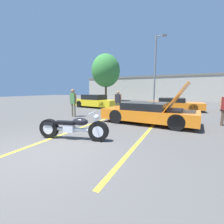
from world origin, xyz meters
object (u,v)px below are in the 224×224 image
(parked_car_mid_row, at_px, (173,104))
(motorcycle, at_px, (73,128))
(light_pole, at_px, (156,67))
(spectator_midground, at_px, (73,100))
(parked_car_left_row, at_px, (95,101))
(spectator_by_show_car, at_px, (118,100))
(show_car_hood_open, at_px, (149,113))
(tree_background, at_px, (106,71))

(parked_car_mid_row, bearing_deg, motorcycle, -108.14)
(light_pole, xyz_separation_m, spectator_midground, (-3.28, -10.49, -3.21))
(parked_car_left_row, distance_m, spectator_by_show_car, 4.54)
(motorcycle, distance_m, parked_car_mid_row, 10.05)
(light_pole, distance_m, show_car_hood_open, 11.11)
(spectator_by_show_car, bearing_deg, parked_car_left_row, 142.68)
(tree_background, bearing_deg, spectator_midground, -70.58)
(show_car_hood_open, height_order, spectator_midground, show_car_hood_open)
(parked_car_left_row, relative_size, parked_car_mid_row, 1.05)
(parked_car_mid_row, bearing_deg, spectator_by_show_car, -136.07)
(light_pole, height_order, spectator_by_show_car, light_pole)
(light_pole, height_order, parked_car_left_row, light_pole)
(spectator_by_show_car, bearing_deg, show_car_hood_open, -39.67)
(motorcycle, relative_size, spectator_midground, 1.40)
(light_pole, relative_size, spectator_by_show_car, 4.77)
(light_pole, relative_size, tree_background, 1.07)
(tree_background, height_order, parked_car_mid_row, tree_background)
(light_pole, height_order, spectator_midground, light_pole)
(parked_car_mid_row, xyz_separation_m, spectator_by_show_car, (-3.52, -3.74, 0.44))
(tree_background, relative_size, parked_car_mid_row, 1.61)
(motorcycle, xyz_separation_m, spectator_midground, (-2.95, 3.59, 0.64))
(tree_background, xyz_separation_m, show_car_hood_open, (9.59, -13.52, -4.15))
(light_pole, bearing_deg, parked_car_left_row, -131.69)
(light_pole, xyz_separation_m, tree_background, (-8.09, 3.16, 0.44))
(light_pole, bearing_deg, spectator_midground, -107.35)
(light_pole, distance_m, spectator_midground, 11.45)
(show_car_hood_open, bearing_deg, motorcycle, -111.68)
(parked_car_mid_row, bearing_deg, spectator_midground, -135.38)
(light_pole, xyz_separation_m, motorcycle, (-0.33, -14.08, -3.85))
(parked_car_left_row, xyz_separation_m, parked_car_mid_row, (7.12, 1.00, -0.07))
(motorcycle, xyz_separation_m, parked_car_left_row, (-4.47, 8.70, 0.19))
(tree_background, bearing_deg, spectator_by_show_car, -58.58)
(parked_car_mid_row, xyz_separation_m, spectator_midground, (-5.60, -6.11, 0.53))
(show_car_hood_open, height_order, parked_car_left_row, show_car_hood_open)
(motorcycle, distance_m, spectator_midground, 4.69)
(light_pole, distance_m, tree_background, 8.70)
(motorcycle, distance_m, parked_car_left_row, 9.78)
(show_car_hood_open, bearing_deg, light_pole, 102.68)
(motorcycle, relative_size, show_car_hood_open, 0.52)
(tree_background, bearing_deg, parked_car_left_row, -68.91)
(light_pole, xyz_separation_m, parked_car_mid_row, (2.32, -4.38, -3.73))
(light_pole, distance_m, motorcycle, 14.60)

